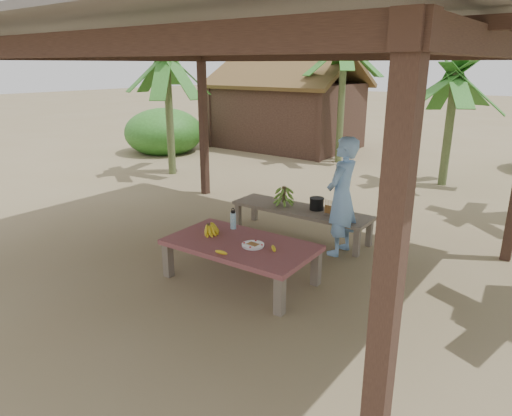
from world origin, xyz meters
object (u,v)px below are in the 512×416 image
Objects in this scene: ripe_banana_bunch at (208,228)px; cooking_pot at (317,204)px; plate at (253,245)px; water_flask at (233,220)px; bench at (301,212)px; woman at (342,197)px; work_table at (240,248)px.

ripe_banana_bunch reaches higher than cooking_pot.
water_flask is at bearing 149.75° from plate.
cooking_pot is (0.39, 1.51, -0.08)m from water_flask.
water_flask reaches higher than plate.
bench is 1.34× the size of woman.
cooking_pot is at bearing 96.01° from plate.
woman is at bearing 51.12° from water_flask.
water_flask is 1.36× the size of cooking_pot.
bench is at bearing -107.50° from woman.
ripe_banana_bunch is 0.71m from plate.
ripe_banana_bunch is 1.93m from cooking_pot.
plate is (0.70, 0.01, -0.06)m from ripe_banana_bunch.
woman is at bearing 76.34° from plate.
water_flask is 0.17× the size of woman.
plate is at bearing -30.25° from water_flask.
work_table is at bearing 2.12° from ripe_banana_bunch.
bench is at bearing -155.70° from cooking_pot.
ripe_banana_bunch is (-0.50, -0.02, 0.14)m from work_table.
plate reaches higher than bench.
woman reaches higher than cooking_pot.
bench is 10.52× the size of cooking_pot.
plate is 1.27× the size of cooking_pot.
water_flask is 1.56m from cooking_pot.
water_flask is (-0.17, -1.41, 0.22)m from bench.
water_flask is (0.12, 0.35, 0.04)m from ripe_banana_bunch.
water_flask is at bearing -98.67° from bench.
plate is 0.16× the size of woman.
work_table is 8.74× the size of cooking_pot.
bench is 1.79m from ripe_banana_bunch.
cooking_pot is (0.22, 0.10, 0.14)m from bench.
plate is at bearing -14.91° from woman.
bench is 0.93m from woman.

